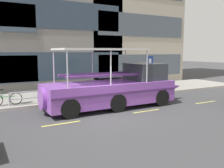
{
  "coord_description": "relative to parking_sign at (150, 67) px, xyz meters",
  "views": [
    {
      "loc": [
        -5.63,
        -11.09,
        3.24
      ],
      "look_at": [
        1.52,
        1.6,
        1.3
      ],
      "focal_mm": 38.85,
      "sensor_mm": 36.0,
      "label": 1
    }
  ],
  "objects": [
    {
      "name": "leaned_bicycle",
      "position": [
        -10.64,
        -0.44,
        -1.47
      ],
      "size": [
        1.74,
        0.46,
        0.96
      ],
      "color": "black",
      "rests_on": "sidewalk"
    },
    {
      "name": "duck_tour_boat",
      "position": [
        -4.77,
        -3.07,
        -0.92
      ],
      "size": [
        9.58,
        2.67,
        3.42
      ],
      "color": "purple",
      "rests_on": "ground_plane"
    },
    {
      "name": "pedestrian_near_bow",
      "position": [
        -2.09,
        0.53,
        -0.92
      ],
      "size": [
        0.38,
        0.3,
        1.53
      ],
      "color": "#47423D",
      "rests_on": "sidewalk"
    },
    {
      "name": "lane_centreline",
      "position": [
        -6.41,
        -4.87,
        -2.02
      ],
      "size": [
        25.8,
        0.12,
        0.01
      ],
      "color": "#DBD64C",
      "rests_on": "ground_plane"
    },
    {
      "name": "parking_sign",
      "position": [
        0.0,
        0.0,
        0.0
      ],
      "size": [
        0.6,
        0.12,
        2.72
      ],
      "color": "#4C4F54",
      "rests_on": "sidewalk"
    },
    {
      "name": "ground_plane",
      "position": [
        -6.41,
        -4.19,
        -2.03
      ],
      "size": [
        120.0,
        120.0,
        0.0
      ],
      "primitive_type": "plane",
      "color": "#3D3D3F"
    },
    {
      "name": "curb_guardrail",
      "position": [
        -4.97,
        -0.74,
        -1.32
      ],
      "size": [
        11.18,
        0.09,
        0.78
      ],
      "color": "#9EA0A8",
      "rests_on": "sidewalk"
    },
    {
      "name": "sidewalk",
      "position": [
        -6.41,
        1.41,
        -1.94
      ],
      "size": [
        32.0,
        4.8,
        0.18
      ],
      "primitive_type": "cube",
      "color": "gray",
      "rests_on": "ground_plane"
    },
    {
      "name": "curb_edge",
      "position": [
        -6.41,
        -1.08,
        -1.94
      ],
      "size": [
        32.0,
        0.18,
        0.18
      ],
      "primitive_type": "cube",
      "color": "#B2ADA3",
      "rests_on": "ground_plane"
    }
  ]
}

